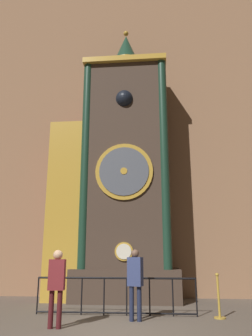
{
  "coord_description": "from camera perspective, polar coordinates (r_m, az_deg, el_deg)",
  "views": [
    {
      "loc": [
        1.06,
        -6.93,
        1.51
      ],
      "look_at": [
        0.01,
        4.45,
        4.51
      ],
      "focal_mm": 35.0,
      "sensor_mm": 36.0,
      "label": 1
    }
  ],
  "objects": [
    {
      "name": "cathedral_back_wall",
      "position": [
        13.8,
        0.07,
        9.26
      ],
      "size": [
        24.0,
        0.32,
        14.26
      ],
      "color": "#936B4C",
      "rests_on": "ground_plane"
    },
    {
      "name": "railing_fence",
      "position": [
        9.03,
        -1.87,
        -21.05
      ],
      "size": [
        4.15,
        0.05,
        0.93
      ],
      "color": "black",
      "rests_on": "ground_plane"
    },
    {
      "name": "stanchion_post",
      "position": [
        8.92,
        15.88,
        -21.73
      ],
      "size": [
        0.28,
        0.28,
        1.05
      ],
      "color": "#B28E33",
      "rests_on": "ground_plane"
    },
    {
      "name": "visitor_far",
      "position": [
        8.22,
        1.63,
        -18.53
      ],
      "size": [
        0.39,
        0.31,
        1.62
      ],
      "rotation": [
        0.0,
        0.0,
        -0.28
      ],
      "color": "#1B213A",
      "rests_on": "ground_plane"
    },
    {
      "name": "ground_plane",
      "position": [
        7.17,
        -3.72,
        -26.86
      ],
      "size": [
        28.0,
        28.0,
        0.0
      ],
      "primitive_type": "plane",
      "color": "brown"
    },
    {
      "name": "clock_tower",
      "position": [
        11.75,
        -1.88,
        -1.62
      ],
      "size": [
        4.49,
        1.77,
        10.25
      ],
      "color": "#423328",
      "rests_on": "ground_plane"
    },
    {
      "name": "visitor_near",
      "position": [
        7.61,
        -11.98,
        -18.61
      ],
      "size": [
        0.36,
        0.25,
        1.59
      ],
      "rotation": [
        0.0,
        0.0,
        0.09
      ],
      "color": "#461518",
      "rests_on": "ground_plane"
    }
  ]
}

